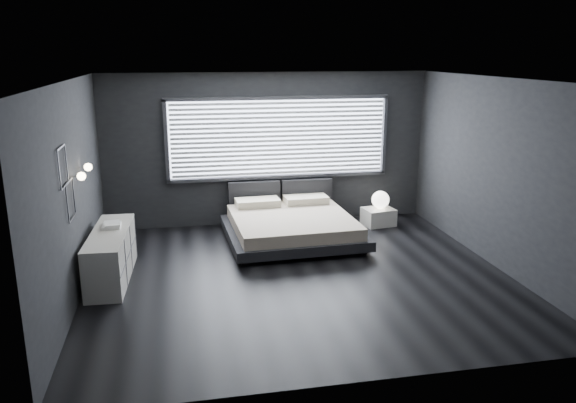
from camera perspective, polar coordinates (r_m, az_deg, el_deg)
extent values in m
plane|color=black|center=(8.22, 1.16, -7.59)|extent=(6.00, 6.00, 0.00)
plane|color=silver|center=(7.59, 1.27, 12.30)|extent=(6.00, 6.00, 0.00)
cube|color=black|center=(10.44, -2.03, 5.32)|extent=(6.00, 0.04, 2.80)
cube|color=black|center=(5.24, 7.68, -4.78)|extent=(6.00, 0.04, 2.80)
cube|color=black|center=(7.74, -21.05, 0.85)|extent=(0.04, 5.50, 2.80)
cube|color=black|center=(8.91, 20.43, 2.68)|extent=(0.04, 5.50, 2.80)
cube|color=white|center=(10.42, -0.93, 6.48)|extent=(4.00, 0.02, 1.38)
cube|color=#47474C|center=(10.23, -12.28, 5.98)|extent=(0.06, 0.08, 1.48)
cube|color=#47474C|center=(10.93, 9.75, 6.67)|extent=(0.06, 0.08, 1.48)
cube|color=#47474C|center=(10.30, -0.92, 10.47)|extent=(4.14, 0.08, 0.06)
cube|color=#47474C|center=(10.52, -0.89, 2.52)|extent=(4.14, 0.08, 0.06)
cube|color=silver|center=(10.36, -0.87, 6.43)|extent=(3.94, 0.03, 1.32)
cube|color=black|center=(10.46, -3.45, 0.68)|extent=(0.96, 0.16, 0.52)
cube|color=black|center=(10.64, 1.89, 0.94)|extent=(0.96, 0.16, 0.52)
cylinder|color=silver|center=(7.73, -20.76, 2.39)|extent=(0.10, 0.02, 0.02)
sphere|color=#FFE5B7|center=(7.72, -20.25, 2.42)|extent=(0.11, 0.11, 0.11)
cylinder|color=silver|center=(8.31, -20.12, 3.28)|extent=(0.10, 0.02, 0.02)
sphere|color=#FFE5B7|center=(8.30, -19.65, 3.31)|extent=(0.11, 0.11, 0.11)
cube|color=#47474C|center=(7.07, -22.08, 5.13)|extent=(0.01, 0.46, 0.02)
cube|color=#47474C|center=(7.16, -21.72, 1.50)|extent=(0.01, 0.46, 0.02)
cube|color=#47474C|center=(7.33, -21.58, 3.66)|extent=(0.01, 0.02, 0.46)
cube|color=#47474C|center=(6.89, -22.23, 2.92)|extent=(0.01, 0.02, 0.46)
cube|color=#47474C|center=(7.40, -21.38, 1.87)|extent=(0.01, 0.46, 0.02)
cube|color=#47474C|center=(7.51, -21.05, -1.54)|extent=(0.01, 0.46, 0.02)
cube|color=#47474C|center=(7.67, -20.93, 0.59)|extent=(0.01, 0.02, 0.46)
cube|color=#47474C|center=(7.23, -21.51, -0.31)|extent=(0.01, 0.02, 0.46)
cube|color=black|center=(8.70, -4.38, -6.04)|extent=(0.13, 0.13, 0.08)
cube|color=black|center=(9.17, 7.56, -5.00)|extent=(0.13, 0.13, 0.08)
cube|color=black|center=(10.30, -5.90, -2.68)|extent=(0.13, 0.13, 0.08)
cube|color=black|center=(10.70, 4.31, -1.96)|extent=(0.13, 0.13, 0.08)
cube|color=black|center=(9.63, 0.43, -3.12)|extent=(2.30, 2.20, 0.16)
cube|color=#B5A791|center=(9.57, 0.43, -2.09)|extent=(2.05, 2.05, 0.20)
cube|color=beige|center=(10.17, -3.11, -0.10)|extent=(0.80, 0.45, 0.13)
cube|color=beige|center=(10.37, 1.82, 0.21)|extent=(0.80, 0.45, 0.13)
cube|color=beige|center=(10.64, 9.16, -1.54)|extent=(0.61, 0.53, 0.32)
sphere|color=white|center=(10.60, 9.37, 0.18)|extent=(0.33, 0.33, 0.33)
cube|color=beige|center=(8.41, -17.53, -5.21)|extent=(0.58, 1.78, 0.71)
cube|color=#47474C|center=(8.37, -15.84, -5.17)|extent=(0.09, 1.74, 0.69)
cube|color=silver|center=(8.50, -17.49, -2.35)|extent=(0.26, 0.33, 0.04)
cube|color=silver|center=(8.47, -17.45, -2.17)|extent=(0.25, 0.31, 0.03)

